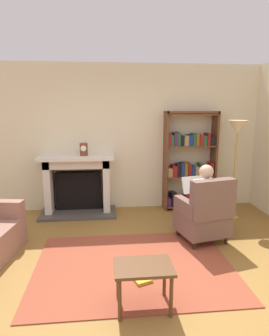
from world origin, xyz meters
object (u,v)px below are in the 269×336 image
at_px(mantel_clock, 84,149).
at_px(seated_reader, 201,198).
at_px(fireplace, 78,182).
at_px(armchair_reading, 205,214).
at_px(bookshelf, 190,164).
at_px(side_table, 144,272).
at_px(floor_lamp, 237,136).

height_order(mantel_clock, seated_reader, mantel_clock).
xyz_separation_m(fireplace, armchair_reading, (1.91, -1.42, -0.15)).
distance_m(bookshelf, side_table, 3.10).
height_order(fireplace, armchair_reading, fireplace).
xyz_separation_m(fireplace, mantel_clock, (0.13, -0.10, 0.62)).
height_order(mantel_clock, side_table, mantel_clock).
bearing_deg(bookshelf, mantel_clock, -176.05).
relative_size(mantel_clock, armchair_reading, 0.23).
relative_size(side_table, floor_lamp, 0.33).
relative_size(armchair_reading, side_table, 1.73).
bearing_deg(side_table, armchair_reading, 51.60).
bearing_deg(side_table, fireplace, 106.99).
height_order(mantel_clock, floor_lamp, floor_lamp).
bearing_deg(armchair_reading, fireplace, -50.40).
xyz_separation_m(bookshelf, armchair_reading, (-0.19, -1.46, -0.44)).
bearing_deg(side_table, bookshelf, 65.94).
relative_size(mantel_clock, side_table, 0.39).
distance_m(fireplace, floor_lamp, 2.90).
height_order(fireplace, mantel_clock, mantel_clock).
distance_m(bookshelf, floor_lamp, 1.04).
bearing_deg(mantel_clock, bookshelf, 3.95).
distance_m(mantel_clock, floor_lamp, 2.62).
bearing_deg(side_table, seated_reader, 54.57).
bearing_deg(seated_reader, fireplace, -48.53).
xyz_separation_m(bookshelf, floor_lamp, (0.60, -0.61, 0.58)).
bearing_deg(fireplace, floor_lamp, -12.10).
height_order(armchair_reading, floor_lamp, floor_lamp).
bearing_deg(fireplace, armchair_reading, -36.74).
xyz_separation_m(side_table, floor_lamp, (1.85, 2.19, 1.07)).
bearing_deg(bookshelf, fireplace, -179.01).
bearing_deg(fireplace, seated_reader, -34.87).
xyz_separation_m(fireplace, bookshelf, (2.09, 0.04, 0.29)).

